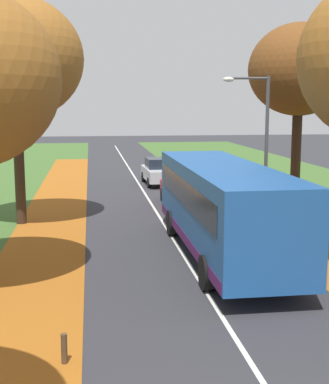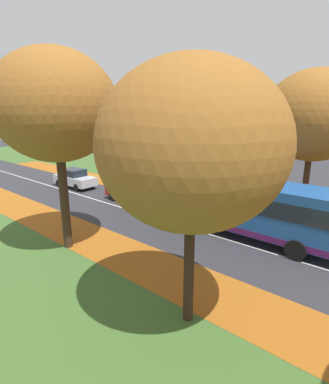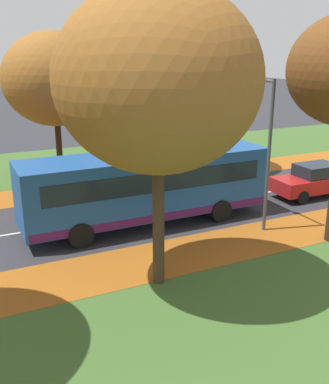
{
  "view_description": "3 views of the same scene",
  "coord_description": "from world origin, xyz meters",
  "px_view_note": "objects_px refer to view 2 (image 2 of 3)",
  "views": [
    {
      "loc": [
        -2.96,
        -4.72,
        4.89
      ],
      "look_at": [
        -0.11,
        15.7,
        1.51
      ],
      "focal_mm": 50.0,
      "sensor_mm": 36.0,
      "label": 1
    },
    {
      "loc": [
        -13.09,
        5.14,
        6.48
      ],
      "look_at": [
        0.55,
        16.83,
        1.62
      ],
      "focal_mm": 28.0,
      "sensor_mm": 36.0,
      "label": 2
    },
    {
      "loc": [
        17.55,
        4.82,
        7.05
      ],
      "look_at": [
        1.55,
        12.49,
        1.37
      ],
      "focal_mm": 42.0,
      "sensor_mm": 36.0,
      "label": 3
    }
  ],
  "objects_px": {
    "streetlamp_right": "(207,154)",
    "car_red_lead": "(131,191)",
    "tree_right_mid": "(206,114)",
    "tree_left_near": "(192,146)",
    "tree_left_mid": "(56,107)",
    "tree_right_near": "(314,116)",
    "car_silver_following": "(75,178)",
    "bus": "(244,204)"
  },
  "relations": [
    {
      "from": "tree_left_mid",
      "to": "streetlamp_right",
      "type": "relative_size",
      "value": 1.53
    },
    {
      "from": "streetlamp_right",
      "to": "tree_right_mid",
      "type": "bearing_deg",
      "value": 36.9
    },
    {
      "from": "tree_left_mid",
      "to": "tree_right_mid",
      "type": "height_order",
      "value": "tree_left_mid"
    },
    {
      "from": "streetlamp_right",
      "to": "car_red_lead",
      "type": "bearing_deg",
      "value": 113.99
    },
    {
      "from": "tree_left_mid",
      "to": "streetlamp_right",
      "type": "bearing_deg",
      "value": -10.85
    },
    {
      "from": "bus",
      "to": "car_silver_following",
      "type": "height_order",
      "value": "bus"
    },
    {
      "from": "streetlamp_right",
      "to": "car_red_lead",
      "type": "height_order",
      "value": "streetlamp_right"
    },
    {
      "from": "tree_right_near",
      "to": "tree_right_mid",
      "type": "bearing_deg",
      "value": 90.62
    },
    {
      "from": "tree_right_mid",
      "to": "car_red_lead",
      "type": "height_order",
      "value": "tree_right_mid"
    },
    {
      "from": "tree_right_near",
      "to": "car_silver_following",
      "type": "bearing_deg",
      "value": 105.2
    },
    {
      "from": "tree_right_near",
      "to": "car_silver_following",
      "type": "relative_size",
      "value": 2.08
    },
    {
      "from": "tree_right_near",
      "to": "streetlamp_right",
      "type": "relative_size",
      "value": 1.47
    },
    {
      "from": "tree_left_near",
      "to": "car_red_lead",
      "type": "bearing_deg",
      "value": 54.46
    },
    {
      "from": "tree_left_near",
      "to": "car_red_lead",
      "type": "relative_size",
      "value": 1.88
    },
    {
      "from": "bus",
      "to": "streetlamp_right",
      "type": "bearing_deg",
      "value": 58.18
    },
    {
      "from": "tree_right_mid",
      "to": "car_silver_following",
      "type": "height_order",
      "value": "tree_right_mid"
    },
    {
      "from": "streetlamp_right",
      "to": "car_silver_following",
      "type": "relative_size",
      "value": 1.41
    },
    {
      "from": "bus",
      "to": "car_red_lead",
      "type": "bearing_deg",
      "value": 88.61
    },
    {
      "from": "tree_right_near",
      "to": "streetlamp_right",
      "type": "xyz_separation_m",
      "value": [
        -2.33,
        5.64,
        -2.48
      ]
    },
    {
      "from": "tree_left_mid",
      "to": "tree_right_mid",
      "type": "distance_m",
      "value": 11.78
    },
    {
      "from": "tree_right_mid",
      "to": "car_silver_following",
      "type": "xyz_separation_m",
      "value": [
        -4.71,
        10.3,
        -5.5
      ]
    },
    {
      "from": "tree_left_near",
      "to": "streetlamp_right",
      "type": "distance_m",
      "value": 11.7
    },
    {
      "from": "tree_left_mid",
      "to": "bus",
      "type": "distance_m",
      "value": 10.39
    },
    {
      "from": "tree_right_near",
      "to": "car_silver_following",
      "type": "xyz_separation_m",
      "value": [
        -4.79,
        17.63,
        -5.4
      ]
    },
    {
      "from": "streetlamp_right",
      "to": "tree_left_mid",
      "type": "bearing_deg",
      "value": 169.15
    },
    {
      "from": "tree_right_mid",
      "to": "car_red_lead",
      "type": "bearing_deg",
      "value": 143.42
    },
    {
      "from": "car_red_lead",
      "to": "bus",
      "type": "bearing_deg",
      "value": -91.39
    },
    {
      "from": "tree_right_mid",
      "to": "streetlamp_right",
      "type": "bearing_deg",
      "value": -143.1
    },
    {
      "from": "streetlamp_right",
      "to": "bus",
      "type": "relative_size",
      "value": 0.58
    },
    {
      "from": "tree_right_near",
      "to": "bus",
      "type": "distance_m",
      "value": 6.79
    },
    {
      "from": "tree_left_mid",
      "to": "car_red_lead",
      "type": "distance_m",
      "value": 9.88
    },
    {
      "from": "streetlamp_right",
      "to": "car_red_lead",
      "type": "relative_size",
      "value": 1.41
    },
    {
      "from": "tree_left_mid",
      "to": "streetlamp_right",
      "type": "distance_m",
      "value": 10.13
    },
    {
      "from": "tree_left_mid",
      "to": "tree_right_near",
      "type": "relative_size",
      "value": 1.04
    },
    {
      "from": "tree_right_near",
      "to": "tree_left_near",
      "type": "bearing_deg",
      "value": -179.11
    },
    {
      "from": "tree_left_mid",
      "to": "tree_right_near",
      "type": "xyz_separation_m",
      "value": [
        11.85,
        -7.47,
        -0.46
      ]
    },
    {
      "from": "tree_left_mid",
      "to": "streetlamp_right",
      "type": "height_order",
      "value": "tree_left_mid"
    },
    {
      "from": "tree_left_mid",
      "to": "tree_right_mid",
      "type": "bearing_deg",
      "value": -0.66
    },
    {
      "from": "tree_right_near",
      "to": "car_silver_following",
      "type": "height_order",
      "value": "tree_right_near"
    },
    {
      "from": "tree_right_mid",
      "to": "bus",
      "type": "bearing_deg",
      "value": -129.82
    },
    {
      "from": "tree_left_mid",
      "to": "tree_right_near",
      "type": "bearing_deg",
      "value": -32.21
    },
    {
      "from": "bus",
      "to": "car_silver_following",
      "type": "xyz_separation_m",
      "value": [
        -0.01,
        15.93,
        -0.89
      ]
    }
  ]
}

